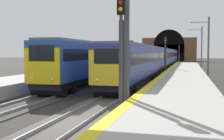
{
  "coord_description": "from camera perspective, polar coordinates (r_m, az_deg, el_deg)",
  "views": [
    {
      "loc": [
        -12.44,
        -5.07,
        3.2
      ],
      "look_at": [
        10.83,
        0.99,
        1.77
      ],
      "focal_mm": 47.51,
      "sensor_mm": 36.0,
      "label": 1
    }
  ],
  "objects": [
    {
      "name": "train_adjacent_platform",
      "position": [
        39.02,
        0.22,
        2.29
      ],
      "size": [
        39.35,
        2.91,
        5.13
      ],
      "rotation": [
        0.0,
        0.0,
        3.15
      ],
      "color": "#264C99",
      "rests_on": "ground_plane"
    },
    {
      "name": "railway_signal_near",
      "position": [
        14.27,
        1.76,
        3.94
      ],
      "size": [
        0.39,
        0.38,
        5.74
      ],
      "rotation": [
        0.0,
        0.0,
        3.14
      ],
      "color": "#38383D",
      "rests_on": "ground_plane"
    },
    {
      "name": "catenary_mast_near",
      "position": [
        35.94,
        17.99,
        4.12
      ],
      "size": [
        0.22,
        2.14,
        7.29
      ],
      "color": "#595B60",
      "rests_on": "ground_plane"
    },
    {
      "name": "platform_right",
      "position": [
        12.75,
        12.0,
        -8.99
      ],
      "size": [
        112.0,
        4.55,
        0.96
      ],
      "primitive_type": "cube",
      "color": "#9E9B93",
      "rests_on": "ground_plane"
    },
    {
      "name": "railway_signal_far",
      "position": [
        100.33,
        12.8,
        3.45
      ],
      "size": [
        0.39,
        0.38,
        5.72
      ],
      "rotation": [
        0.0,
        0.0,
        3.14
      ],
      "color": "#4C4C54",
      "rests_on": "ground_plane"
    },
    {
      "name": "ground_plane",
      "position": [
        13.81,
        -7.49,
        -10.02
      ],
      "size": [
        320.0,
        320.0,
        0.0
      ],
      "primitive_type": "plane",
      "color": "#282623"
    },
    {
      "name": "catenary_mast_far",
      "position": [
        54.8,
        16.83,
        4.12
      ],
      "size": [
        0.22,
        2.36,
        7.81
      ],
      "color": "#595B60",
      "rests_on": "ground_plane"
    },
    {
      "name": "train_main_approaching",
      "position": [
        56.63,
        9.46,
        2.4
      ],
      "size": [
        75.44,
        3.01,
        3.97
      ],
      "rotation": [
        0.0,
        0.0,
        3.13
      ],
      "color": "navy",
      "rests_on": "ground_plane"
    },
    {
      "name": "platform_right_edge_strip",
      "position": [
        12.9,
        2.94,
        -6.59
      ],
      "size": [
        112.0,
        0.5,
        0.01
      ],
      "primitive_type": "cube",
      "color": "yellow",
      "rests_on": "platform_right"
    },
    {
      "name": "railway_signal_mid",
      "position": [
        41.47,
        10.22,
        3.38
      ],
      "size": [
        0.39,
        0.38,
        5.34
      ],
      "rotation": [
        0.0,
        0.0,
        3.14
      ],
      "color": "#38383D",
      "rests_on": "ground_plane"
    },
    {
      "name": "tunnel_portal",
      "position": [
        114.51,
        10.92,
        3.95
      ],
      "size": [
        2.19,
        20.24,
        11.82
      ],
      "color": "brown",
      "rests_on": "ground_plane"
    },
    {
      "name": "overhead_signal_gantry",
      "position": [
        16.44,
        -12.59,
        12.62
      ],
      "size": [
        0.7,
        9.01,
        7.78
      ],
      "color": "#3F3F47",
      "rests_on": "ground_plane"
    },
    {
      "name": "track_main_line",
      "position": [
        13.8,
        -7.49,
        -9.85
      ],
      "size": [
        160.0,
        2.98,
        0.21
      ],
      "color": "#4C4742",
      "rests_on": "ground_plane"
    }
  ]
}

